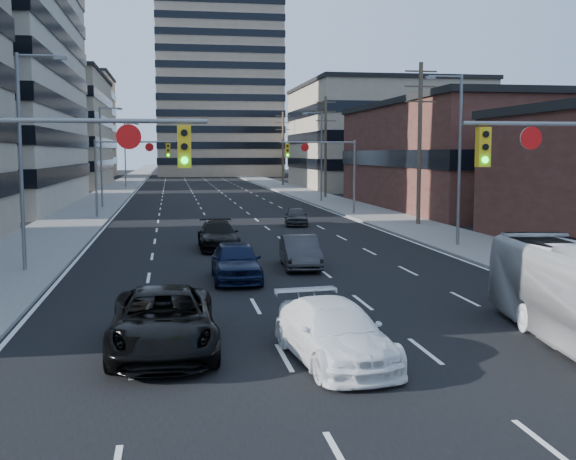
# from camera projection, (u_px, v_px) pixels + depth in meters

# --- Properties ---
(ground) EXTENTS (400.00, 400.00, 0.00)m
(ground) POSITION_uv_depth(u_px,v_px,m) (447.00, 454.00, 12.00)
(ground) COLOR black
(ground) RESTS_ON ground
(road_surface) EXTENTS (18.00, 300.00, 0.02)m
(road_surface) POSITION_uv_depth(u_px,v_px,m) (194.00, 178.00, 139.57)
(road_surface) COLOR black
(road_surface) RESTS_ON ground
(sidewalk_left) EXTENTS (5.00, 300.00, 0.15)m
(sidewalk_left) POSITION_uv_depth(u_px,v_px,m) (133.00, 178.00, 137.72)
(sidewalk_left) COLOR slate
(sidewalk_left) RESTS_ON ground
(sidewalk_right) EXTENTS (5.00, 300.00, 0.15)m
(sidewalk_right) POSITION_uv_depth(u_px,v_px,m) (253.00, 178.00, 141.40)
(sidewalk_right) COLOR slate
(sidewalk_right) RESTS_ON ground
(office_left_far) EXTENTS (20.00, 30.00, 16.00)m
(office_left_far) POSITION_uv_depth(u_px,v_px,m) (34.00, 132.00, 105.43)
(office_left_far) COLOR gray
(office_left_far) RESTS_ON ground
(storefront_right_mid) EXTENTS (20.00, 30.00, 9.00)m
(storefront_right_mid) POSITION_uv_depth(u_px,v_px,m) (492.00, 158.00, 64.42)
(storefront_right_mid) COLOR #472119
(storefront_right_mid) RESTS_ON ground
(office_right_far) EXTENTS (22.00, 28.00, 14.00)m
(office_right_far) POSITION_uv_depth(u_px,v_px,m) (381.00, 138.00, 101.61)
(office_right_far) COLOR gray
(office_right_far) RESTS_ON ground
(apartment_tower) EXTENTS (26.00, 26.00, 58.00)m
(apartment_tower) POSITION_uv_depth(u_px,v_px,m) (217.00, 42.00, 157.05)
(apartment_tower) COLOR gray
(apartment_tower) RESTS_ON ground
(bg_block_left) EXTENTS (24.00, 24.00, 20.00)m
(bg_block_left) POSITION_uv_depth(u_px,v_px,m) (50.00, 127.00, 143.83)
(bg_block_left) COLOR #ADA089
(bg_block_left) RESTS_ON ground
(bg_block_right) EXTENTS (22.00, 22.00, 12.00)m
(bg_block_right) POSITION_uv_depth(u_px,v_px,m) (355.00, 147.00, 144.05)
(bg_block_right) COLOR gray
(bg_block_right) RESTS_ON ground
(signal_near_left) EXTENTS (6.59, 0.33, 6.00)m
(signal_near_left) POSITION_uv_depth(u_px,v_px,m) (51.00, 179.00, 18.19)
(signal_near_left) COLOR slate
(signal_near_left) RESTS_ON ground
(signal_far_left) EXTENTS (6.09, 0.33, 6.00)m
(signal_far_left) POSITION_uv_depth(u_px,v_px,m) (127.00, 162.00, 54.47)
(signal_far_left) COLOR slate
(signal_far_left) RESTS_ON ground
(signal_far_right) EXTENTS (6.09, 0.33, 6.00)m
(signal_far_right) POSITION_uv_depth(u_px,v_px,m) (326.00, 161.00, 56.92)
(signal_far_right) COLOR slate
(signal_far_right) RESTS_ON ground
(utility_pole_block) EXTENTS (2.20, 0.28, 11.00)m
(utility_pole_block) POSITION_uv_depth(u_px,v_px,m) (420.00, 141.00, 48.66)
(utility_pole_block) COLOR #4C3D2D
(utility_pole_block) RESTS_ON ground
(utility_pole_midblock) EXTENTS (2.20, 0.28, 11.00)m
(utility_pole_midblock) POSITION_uv_depth(u_px,v_px,m) (326.00, 145.00, 78.10)
(utility_pole_midblock) COLOR #4C3D2D
(utility_pole_midblock) RESTS_ON ground
(utility_pole_distant) EXTENTS (2.20, 0.28, 11.00)m
(utility_pole_distant) POSITION_uv_depth(u_px,v_px,m) (283.00, 147.00, 107.54)
(utility_pole_distant) COLOR #4C3D2D
(utility_pole_distant) RESTS_ON ground
(streetlight_left_near) EXTENTS (2.03, 0.22, 9.00)m
(streetlight_left_near) POSITION_uv_depth(u_px,v_px,m) (24.00, 151.00, 29.43)
(streetlight_left_near) COLOR slate
(streetlight_left_near) RESTS_ON ground
(streetlight_left_mid) EXTENTS (2.03, 0.22, 9.00)m
(streetlight_left_mid) POSITION_uv_depth(u_px,v_px,m) (103.00, 152.00, 63.78)
(streetlight_left_mid) COLOR slate
(streetlight_left_mid) RESTS_ON ground
(streetlight_left_far) EXTENTS (2.03, 0.22, 9.00)m
(streetlight_left_far) POSITION_uv_depth(u_px,v_px,m) (126.00, 152.00, 98.12)
(streetlight_left_far) COLOR slate
(streetlight_left_far) RESTS_ON ground
(streetlight_right_near) EXTENTS (2.03, 0.22, 9.00)m
(streetlight_right_near) POSITION_uv_depth(u_px,v_px,m) (457.00, 151.00, 37.65)
(streetlight_right_near) COLOR slate
(streetlight_right_near) RESTS_ON ground
(streetlight_right_far) EXTENTS (2.03, 0.22, 9.00)m
(streetlight_right_far) POSITION_uv_depth(u_px,v_px,m) (320.00, 152.00, 71.99)
(streetlight_right_far) COLOR slate
(streetlight_right_far) RESTS_ON ground
(black_pickup) EXTENTS (2.62, 5.67, 1.58)m
(black_pickup) POSITION_uv_depth(u_px,v_px,m) (163.00, 321.00, 18.05)
(black_pickup) COLOR black
(black_pickup) RESTS_ON ground
(white_van) EXTENTS (2.58, 5.14, 1.43)m
(white_van) POSITION_uv_depth(u_px,v_px,m) (334.00, 333.00, 17.23)
(white_van) COLOR white
(white_van) RESTS_ON ground
(sedan_blue) EXTENTS (1.94, 4.63, 1.57)m
(sedan_blue) POSITION_uv_depth(u_px,v_px,m) (236.00, 261.00, 28.10)
(sedan_blue) COLOR black
(sedan_blue) RESTS_ON ground
(sedan_grey_center) EXTENTS (1.75, 4.35, 1.41)m
(sedan_grey_center) POSITION_uv_depth(u_px,v_px,m) (300.00, 252.00, 31.28)
(sedan_grey_center) COLOR #2E2E31
(sedan_grey_center) RESTS_ON ground
(sedan_black_far) EXTENTS (2.02, 4.97, 1.44)m
(sedan_black_far) POSITION_uv_depth(u_px,v_px,m) (218.00, 236.00, 37.29)
(sedan_black_far) COLOR black
(sedan_black_far) RESTS_ON ground
(sedan_grey_right) EXTENTS (1.91, 3.89, 1.27)m
(sedan_grey_right) POSITION_uv_depth(u_px,v_px,m) (296.00, 216.00, 49.46)
(sedan_grey_right) COLOR #343436
(sedan_grey_right) RESTS_ON ground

